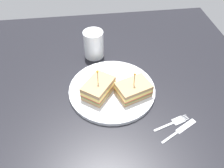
% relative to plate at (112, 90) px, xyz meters
% --- Properties ---
extents(ground_plane, '(1.03, 1.03, 0.02)m').
position_rel_plate_xyz_m(ground_plane, '(0.00, 0.00, -0.02)').
color(ground_plane, black).
extents(plate, '(0.28, 0.28, 0.01)m').
position_rel_plate_xyz_m(plate, '(0.00, 0.00, 0.00)').
color(plate, white).
rests_on(plate, ground_plane).
extents(sandwich_half_front, '(0.11, 0.12, 0.10)m').
position_rel_plate_xyz_m(sandwich_half_front, '(0.04, 0.02, 0.03)').
color(sandwich_half_front, tan).
rests_on(sandwich_half_front, plate).
extents(sandwich_half_back, '(0.12, 0.10, 0.09)m').
position_rel_plate_xyz_m(sandwich_half_back, '(-0.06, 0.03, 0.03)').
color(sandwich_half_back, tan).
rests_on(sandwich_half_back, plate).
extents(drink_glass, '(0.07, 0.07, 0.10)m').
position_rel_plate_xyz_m(drink_glass, '(0.04, -0.20, 0.04)').
color(drink_glass, beige).
rests_on(drink_glass, ground_plane).
extents(fork, '(0.11, 0.05, 0.00)m').
position_rel_plate_xyz_m(fork, '(-0.16, 0.15, -0.00)').
color(fork, silver).
rests_on(fork, ground_plane).
extents(knife, '(0.12, 0.07, 0.00)m').
position_rel_plate_xyz_m(knife, '(-0.17, 0.17, -0.00)').
color(knife, silver).
rests_on(knife, ground_plane).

